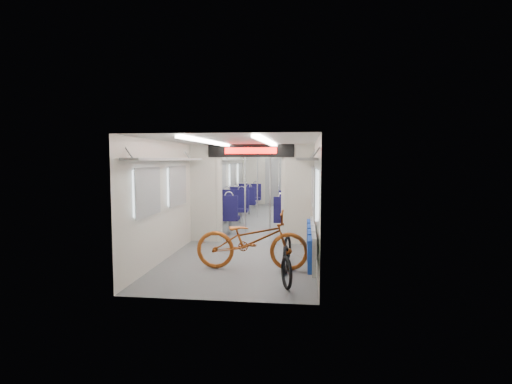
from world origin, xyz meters
TOP-DOWN VIEW (x-y plane):
  - carriage at (0.00, -0.27)m, footprint 12.00×12.02m
  - bicycle at (0.32, -4.36)m, footprint 2.00×0.72m
  - flip_bench at (1.35, -4.73)m, footprint 0.12×2.14m
  - bike_hoop_a at (0.98, -5.40)m, footprint 0.21×0.50m
  - bike_hoop_b at (0.93, -4.57)m, footprint 0.10×0.49m
  - bike_hoop_c at (0.92, -3.75)m, footprint 0.14×0.50m
  - seat_bay_near_left at (-0.93, -0.11)m, footprint 0.93×2.17m
  - seat_bay_near_right at (0.93, -0.24)m, footprint 0.93×2.17m
  - seat_bay_far_left at (-0.93, 3.57)m, footprint 0.91×2.06m
  - seat_bay_far_right at (0.93, 3.45)m, footprint 0.93×2.18m
  - stanchion_near_left at (-0.23, -1.47)m, footprint 0.04×0.04m
  - stanchion_near_right at (0.41, -1.59)m, footprint 0.04×0.04m
  - stanchion_far_left at (-0.33, 1.98)m, footprint 0.04×0.04m
  - stanchion_far_right at (0.40, 1.92)m, footprint 0.04×0.04m

SIDE VIEW (x-z plane):
  - bike_hoop_b at x=0.93m, z-range -0.03..0.46m
  - bike_hoop_c at x=0.92m, z-range -0.03..0.47m
  - bike_hoop_a at x=0.98m, z-range -0.03..0.48m
  - bicycle at x=0.32m, z-range 0.00..1.05m
  - seat_bay_far_left at x=-0.93m, z-range -0.01..1.09m
  - seat_bay_near_left at x=-0.93m, z-range -0.01..1.12m
  - seat_bay_near_right at x=0.93m, z-range -0.01..1.12m
  - seat_bay_far_right at x=0.93m, z-range -0.01..1.12m
  - flip_bench at x=1.35m, z-range 0.30..0.86m
  - stanchion_near_left at x=-0.23m, z-range 0.00..2.30m
  - stanchion_near_right at x=0.41m, z-range 0.00..2.30m
  - stanchion_far_left at x=-0.33m, z-range 0.00..2.30m
  - stanchion_far_right at x=0.40m, z-range 0.00..2.30m
  - carriage at x=0.00m, z-range 0.35..2.66m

